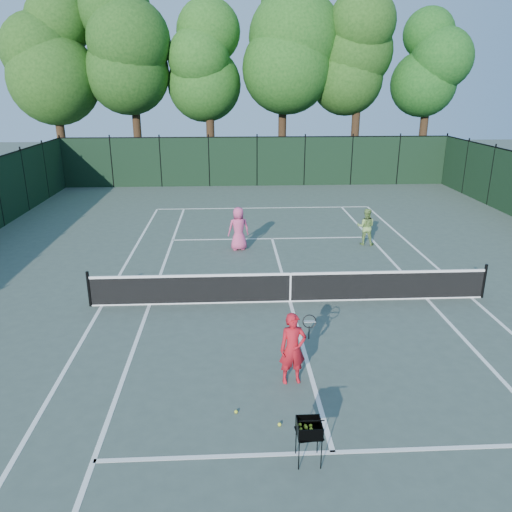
{
  "coord_description": "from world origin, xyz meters",
  "views": [
    {
      "loc": [
        -1.71,
        -13.42,
        6.05
      ],
      "look_at": [
        -0.95,
        1.0,
        1.1
      ],
      "focal_mm": 35.0,
      "sensor_mm": 36.0,
      "label": 1
    }
  ],
  "objects_px": {
    "coach": "(293,349)",
    "player_green": "(366,227)",
    "loose_ball_near_cart": "(280,424)",
    "player_pink": "(239,229)",
    "loose_ball_midcourt": "(236,412)",
    "ball_hopper": "(309,429)"
  },
  "relations": [
    {
      "from": "loose_ball_near_cart",
      "to": "loose_ball_midcourt",
      "type": "xyz_separation_m",
      "value": [
        -0.81,
        0.43,
        0.0
      ]
    },
    {
      "from": "coach",
      "to": "player_green",
      "type": "distance_m",
      "value": 10.42
    },
    {
      "from": "player_pink",
      "to": "loose_ball_midcourt",
      "type": "distance_m",
      "value": 10.27
    },
    {
      "from": "coach",
      "to": "player_green",
      "type": "xyz_separation_m",
      "value": [
        4.09,
        9.58,
        -0.06
      ]
    },
    {
      "from": "player_green",
      "to": "loose_ball_near_cart",
      "type": "relative_size",
      "value": 21.63
    },
    {
      "from": "loose_ball_near_cart",
      "to": "loose_ball_midcourt",
      "type": "height_order",
      "value": "same"
    },
    {
      "from": "player_green",
      "to": "loose_ball_midcourt",
      "type": "height_order",
      "value": "player_green"
    },
    {
      "from": "coach",
      "to": "ball_hopper",
      "type": "distance_m",
      "value": 2.42
    },
    {
      "from": "player_pink",
      "to": "loose_ball_near_cart",
      "type": "height_order",
      "value": "player_pink"
    },
    {
      "from": "player_pink",
      "to": "player_green",
      "type": "distance_m",
      "value": 5.08
    },
    {
      "from": "player_green",
      "to": "player_pink",
      "type": "bearing_deg",
      "value": 19.84
    },
    {
      "from": "player_pink",
      "to": "loose_ball_midcourt",
      "type": "height_order",
      "value": "player_pink"
    },
    {
      "from": "player_green",
      "to": "loose_ball_near_cart",
      "type": "distance_m",
      "value": 11.96
    },
    {
      "from": "coach",
      "to": "loose_ball_near_cart",
      "type": "distance_m",
      "value": 1.71
    },
    {
      "from": "player_green",
      "to": "ball_hopper",
      "type": "bearing_deg",
      "value": 86.48
    },
    {
      "from": "ball_hopper",
      "to": "player_green",
      "type": "bearing_deg",
      "value": 64.5
    },
    {
      "from": "player_green",
      "to": "ball_hopper",
      "type": "relative_size",
      "value": 1.86
    },
    {
      "from": "ball_hopper",
      "to": "player_pink",
      "type": "bearing_deg",
      "value": 88.09
    },
    {
      "from": "coach",
      "to": "player_green",
      "type": "height_order",
      "value": "coach"
    },
    {
      "from": "ball_hopper",
      "to": "loose_ball_midcourt",
      "type": "xyz_separation_m",
      "value": [
        -1.2,
        1.37,
        -0.63
      ]
    },
    {
      "from": "ball_hopper",
      "to": "loose_ball_midcourt",
      "type": "relative_size",
      "value": 11.61
    },
    {
      "from": "player_green",
      "to": "loose_ball_midcourt",
      "type": "relative_size",
      "value": 21.63
    }
  ]
}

